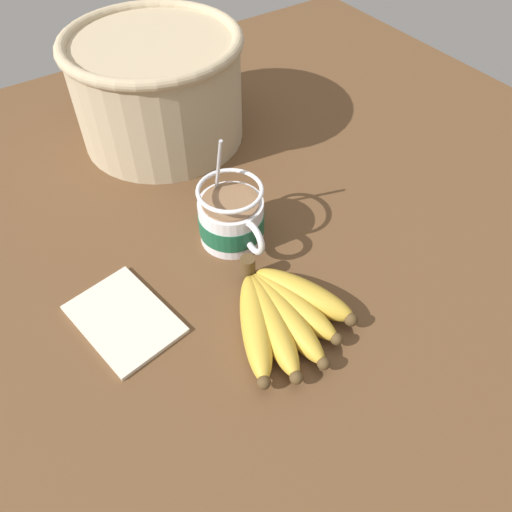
{
  "coord_description": "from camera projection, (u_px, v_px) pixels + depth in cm",
  "views": [
    {
      "loc": [
        37.19,
        -26.75,
        55.62
      ],
      "look_at": [
        1.15,
        -2.36,
        7.26
      ],
      "focal_mm": 35.0,
      "sensor_mm": 36.0,
      "label": 1
    }
  ],
  "objects": [
    {
      "name": "napkin",
      "position": [
        124.0,
        319.0,
        0.63
      ],
      "size": [
        15.58,
        12.1,
        0.6
      ],
      "color": "beige",
      "rests_on": "table"
    },
    {
      "name": "table",
      "position": [
        265.0,
        271.0,
        0.71
      ],
      "size": [
        137.39,
        137.39,
        3.27
      ],
      "color": "brown",
      "rests_on": "ground"
    },
    {
      "name": "coffee_mug",
      "position": [
        232.0,
        219.0,
        0.7
      ],
      "size": [
        13.12,
        9.36,
        15.84
      ],
      "color": "silver",
      "rests_on": "table"
    },
    {
      "name": "banana_bunch",
      "position": [
        281.0,
        313.0,
        0.62
      ],
      "size": [
        18.22,
        16.89,
        4.18
      ],
      "color": "#4C381E",
      "rests_on": "table"
    },
    {
      "name": "woven_basket",
      "position": [
        158.0,
        86.0,
        0.83
      ],
      "size": [
        29.27,
        29.27,
        18.19
      ],
      "color": "tan",
      "rests_on": "table"
    }
  ]
}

